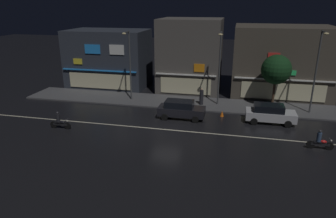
# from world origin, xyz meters

# --- Properties ---
(ground_plane) EXTENTS (140.00, 140.00, 0.00)m
(ground_plane) POSITION_xyz_m (0.00, 0.00, 0.00)
(ground_plane) COLOR black
(lane_divider_stripe) EXTENTS (32.99, 0.16, 0.01)m
(lane_divider_stripe) POSITION_xyz_m (0.00, 0.00, 0.01)
(lane_divider_stripe) COLOR beige
(lane_divider_stripe) RESTS_ON ground
(sidewalk_far) EXTENTS (34.72, 4.51, 0.14)m
(sidewalk_far) POSITION_xyz_m (0.00, 7.47, 0.07)
(sidewalk_far) COLOR #4C4C4F
(sidewalk_far) RESTS_ON ground
(storefront_left_block) EXTENTS (10.69, 8.19, 7.76)m
(storefront_left_block) POSITION_xyz_m (10.42, 13.74, 3.88)
(storefront_left_block) COLOR #4C443A
(storefront_left_block) RESTS_ON ground
(storefront_center_block) EXTENTS (9.81, 6.32, 7.04)m
(storefront_center_block) POSITION_xyz_m (-10.42, 12.81, 3.52)
(storefront_center_block) COLOR #2D333D
(storefront_center_block) RESTS_ON ground
(storefront_right_block) EXTENTS (7.17, 6.67, 8.49)m
(storefront_right_block) POSITION_xyz_m (0.00, 12.98, 4.24)
(storefront_right_block) COLOR #56514C
(storefront_right_block) RESTS_ON ground
(streetlamp_west) EXTENTS (0.44, 1.64, 7.35)m
(streetlamp_west) POSITION_xyz_m (-5.58, 7.00, 4.46)
(streetlamp_west) COLOR #47494C
(streetlamp_west) RESTS_ON sidewalk_far
(streetlamp_mid) EXTENTS (0.44, 1.64, 7.43)m
(streetlamp_mid) POSITION_xyz_m (3.80, 7.35, 4.50)
(streetlamp_mid) COLOR #47494C
(streetlamp_mid) RESTS_ON sidewalk_far
(streetlamp_east) EXTENTS (0.44, 1.64, 7.75)m
(streetlamp_east) POSITION_xyz_m (12.68, 6.68, 4.67)
(streetlamp_east) COLOR #47494C
(streetlamp_east) RESTS_ON sidewalk_far
(pedestrian_on_sidewalk) EXTENTS (0.40, 0.40, 1.74)m
(pedestrian_on_sidewalk) POSITION_xyz_m (2.15, 7.06, 0.93)
(pedestrian_on_sidewalk) COLOR #232328
(pedestrian_on_sidewalk) RESTS_ON sidewalk_far
(street_tree) EXTENTS (2.92, 2.92, 5.32)m
(street_tree) POSITION_xyz_m (9.30, 7.84, 3.99)
(street_tree) COLOR #473323
(street_tree) RESTS_ON sidewalk_far
(parked_car_near_kerb) EXTENTS (4.30, 1.98, 1.67)m
(parked_car_near_kerb) POSITION_xyz_m (8.69, 3.66, 0.87)
(parked_car_near_kerb) COLOR silver
(parked_car_near_kerb) RESTS_ON ground
(parked_car_trailing) EXTENTS (4.30, 1.98, 1.67)m
(parked_car_trailing) POSITION_xyz_m (0.74, 3.02, 0.87)
(parked_car_trailing) COLOR black
(parked_car_trailing) RESTS_ON ground
(motorcycle_lead) EXTENTS (1.90, 0.60, 1.52)m
(motorcycle_lead) POSITION_xyz_m (11.80, -1.06, 0.63)
(motorcycle_lead) COLOR black
(motorcycle_lead) RESTS_ON ground
(motorcycle_following) EXTENTS (1.90, 0.60, 1.52)m
(motorcycle_following) POSITION_xyz_m (-8.87, -1.76, 0.63)
(motorcycle_following) COLOR black
(motorcycle_following) RESTS_ON ground
(traffic_cone) EXTENTS (0.36, 0.36, 0.55)m
(traffic_cone) POSITION_xyz_m (4.46, 4.30, 0.28)
(traffic_cone) COLOR orange
(traffic_cone) RESTS_ON ground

